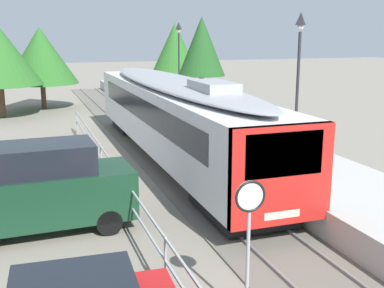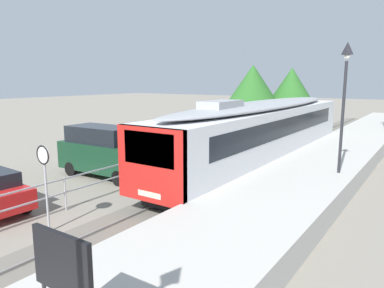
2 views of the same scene
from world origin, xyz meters
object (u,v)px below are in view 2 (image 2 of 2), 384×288
(commuter_train, at_px, (263,129))
(platform_notice_board, at_px, (62,268))
(parked_van_dark_green, at_px, (105,151))
(speed_limit_sign, at_px, (44,167))
(platform_lamp_mid_platform, at_px, (345,83))

(commuter_train, relative_size, platform_notice_board, 10.53)
(parked_van_dark_green, bearing_deg, platform_notice_board, -44.77)
(speed_limit_sign, xyz_separation_m, parked_van_dark_green, (-3.56, 5.68, -0.83))
(platform_notice_board, relative_size, speed_limit_sign, 0.64)
(commuter_train, relative_size, speed_limit_sign, 6.76)
(commuter_train, distance_m, speed_limit_sign, 12.00)
(commuter_train, xyz_separation_m, parked_van_dark_green, (-5.68, -6.13, -0.85))
(commuter_train, bearing_deg, platform_notice_board, -76.72)
(speed_limit_sign, bearing_deg, platform_lamp_mid_platform, 54.63)
(platform_lamp_mid_platform, relative_size, platform_notice_board, 2.97)
(platform_lamp_mid_platform, xyz_separation_m, speed_limit_sign, (-6.63, -9.34, -2.50))
(parked_van_dark_green, bearing_deg, commuter_train, 47.20)
(commuter_train, distance_m, platform_notice_board, 15.78)
(platform_notice_board, height_order, parked_van_dark_green, platform_notice_board)
(speed_limit_sign, relative_size, parked_van_dark_green, 0.57)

